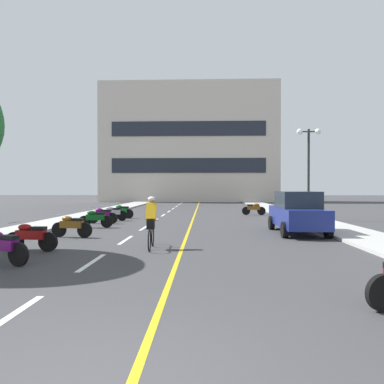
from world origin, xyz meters
TOP-DOWN VIEW (x-y plane):
  - ground_plane at (0.00, 21.00)m, footprint 140.00×140.00m
  - curb_left at (-7.20, 24.00)m, footprint 2.40×72.00m
  - curb_right at (7.20, 24.00)m, footprint 2.40×72.00m
  - lane_dash_0 at (-2.00, 2.00)m, footprint 0.14×2.20m
  - lane_dash_1 at (-2.00, 6.00)m, footprint 0.14×2.20m
  - lane_dash_2 at (-2.00, 10.00)m, footprint 0.14×2.20m
  - lane_dash_3 at (-2.00, 14.00)m, footprint 0.14×2.20m
  - lane_dash_4 at (-2.00, 18.00)m, footprint 0.14×2.20m
  - lane_dash_5 at (-2.00, 22.00)m, footprint 0.14×2.20m
  - lane_dash_6 at (-2.00, 26.00)m, footprint 0.14×2.20m
  - lane_dash_7 at (-2.00, 30.00)m, footprint 0.14×2.20m
  - lane_dash_8 at (-2.00, 34.00)m, footprint 0.14×2.20m
  - lane_dash_9 at (-2.00, 38.00)m, footprint 0.14×2.20m
  - lane_dash_10 at (-2.00, 42.00)m, footprint 0.14×2.20m
  - lane_dash_11 at (-2.00, 46.00)m, footprint 0.14×2.20m
  - centre_line_yellow at (0.25, 24.00)m, footprint 0.12×66.00m
  - office_building at (-1.26, 48.27)m, footprint 25.20×6.66m
  - street_lamp_mid at (7.34, 18.52)m, footprint 1.46×0.36m
  - parked_car_near at (5.00, 12.17)m, footprint 1.94×4.21m
  - motorcycle_1 at (-4.24, 5.66)m, footprint 1.65×0.77m
  - motorcycle_2 at (-4.43, 7.55)m, footprint 1.70×0.60m
  - motorcycle_3 at (-4.32, 10.60)m, footprint 1.70×0.60m
  - motorcycle_4 at (-4.42, 13.98)m, footprint 1.70×0.60m
  - motorcycle_5 at (-4.67, 16.02)m, footprint 1.70×0.60m
  - motorcycle_6 at (-4.53, 17.63)m, footprint 1.69×0.60m
  - motorcycle_7 at (-4.42, 19.43)m, footprint 1.65×0.78m
  - motorcycle_8 at (4.57, 22.45)m, footprint 1.70×0.60m
  - cyclist_rider at (-0.76, 8.21)m, footprint 0.42×1.77m

SIDE VIEW (x-z plane):
  - ground_plane at x=0.00m, z-range 0.00..0.00m
  - lane_dash_0 at x=-2.00m, z-range 0.00..0.01m
  - lane_dash_1 at x=-2.00m, z-range 0.00..0.01m
  - lane_dash_2 at x=-2.00m, z-range 0.00..0.01m
  - lane_dash_3 at x=-2.00m, z-range 0.00..0.01m
  - lane_dash_4 at x=-2.00m, z-range 0.00..0.01m
  - lane_dash_5 at x=-2.00m, z-range 0.00..0.01m
  - lane_dash_6 at x=-2.00m, z-range 0.00..0.01m
  - lane_dash_7 at x=-2.00m, z-range 0.00..0.01m
  - lane_dash_8 at x=-2.00m, z-range 0.00..0.01m
  - lane_dash_9 at x=-2.00m, z-range 0.00..0.01m
  - lane_dash_10 at x=-2.00m, z-range 0.00..0.01m
  - lane_dash_11 at x=-2.00m, z-range 0.00..0.01m
  - centre_line_yellow at x=0.25m, z-range 0.00..0.01m
  - curb_left at x=-7.20m, z-range 0.00..0.12m
  - curb_right at x=7.20m, z-range 0.00..0.12m
  - motorcycle_1 at x=-4.24m, z-range 0.01..0.93m
  - motorcycle_2 at x=-4.43m, z-range 0.01..0.93m
  - motorcycle_3 at x=-4.32m, z-range 0.01..0.93m
  - motorcycle_4 at x=-4.42m, z-range 0.01..0.93m
  - motorcycle_5 at x=-4.67m, z-range 0.01..0.93m
  - motorcycle_6 at x=-4.53m, z-range 0.01..0.93m
  - motorcycle_7 at x=-4.42m, z-range 0.01..0.93m
  - motorcycle_8 at x=4.57m, z-range 0.01..0.93m
  - cyclist_rider at x=-0.76m, z-range 0.03..1.74m
  - parked_car_near at x=5.00m, z-range 0.01..1.83m
  - street_lamp_mid at x=7.34m, z-range 1.35..6.82m
  - office_building at x=-1.26m, z-range 0.00..16.84m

